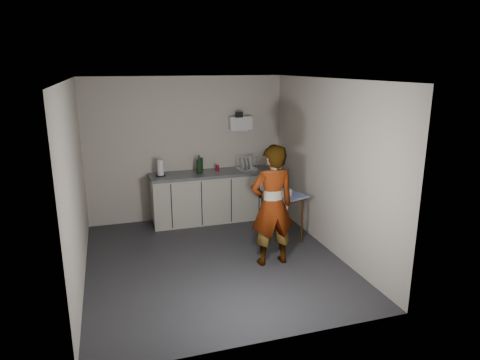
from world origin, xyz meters
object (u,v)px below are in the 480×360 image
object	(u,v)px
paper_towel	(160,168)
standing_man	(272,206)
kitchen_counter	(213,198)
bakery_box	(278,190)
soap_bottle	(199,164)
dark_bottle	(201,165)
dish_rack	(246,166)
side_table	(282,201)
soda_can	(217,168)

from	to	relation	value
paper_towel	standing_man	bearing A→B (deg)	-56.96
kitchen_counter	bakery_box	xyz separation A→B (m)	(0.75, -1.32, 0.46)
soap_bottle	dark_bottle	bearing A→B (deg)	54.32
soap_bottle	dark_bottle	distance (m)	0.08
standing_man	dish_rack	bearing A→B (deg)	-99.28
kitchen_counter	side_table	distance (m)	1.57
standing_man	dish_rack	xyz separation A→B (m)	(0.28, 2.04, 0.09)
dark_bottle	dish_rack	bearing A→B (deg)	-1.45
standing_man	bakery_box	distance (m)	0.77
paper_towel	soda_can	bearing A→B (deg)	1.80
kitchen_counter	bakery_box	bearing A→B (deg)	-60.35
side_table	dark_bottle	bearing A→B (deg)	107.93
standing_man	bakery_box	xyz separation A→B (m)	(0.37, 0.68, 0.01)
dish_rack	bakery_box	size ratio (longest dim) A/B	0.92
standing_man	soda_can	world-z (taller)	standing_man
side_table	standing_man	size ratio (longest dim) A/B	0.45
kitchen_counter	soda_can	size ratio (longest dim) A/B	18.91
kitchen_counter	dish_rack	world-z (taller)	dish_rack
soda_can	dish_rack	size ratio (longest dim) A/B	0.33
soap_bottle	bakery_box	distance (m)	1.66
side_table	soda_can	bearing A→B (deg)	99.44
standing_man	dark_bottle	distance (m)	2.14
dish_rack	bakery_box	distance (m)	1.37
kitchen_counter	standing_man	world-z (taller)	standing_man
standing_man	paper_towel	world-z (taller)	standing_man
paper_towel	bakery_box	world-z (taller)	paper_towel
side_table	dark_bottle	distance (m)	1.75
side_table	soda_can	size ratio (longest dim) A/B	6.71
soda_can	dark_bottle	xyz separation A→B (m)	(-0.30, 0.02, 0.07)
soap_bottle	paper_towel	distance (m)	0.69
soap_bottle	bakery_box	world-z (taller)	soap_bottle
soap_bottle	standing_man	bearing A→B (deg)	-72.98
soap_bottle	bakery_box	bearing A→B (deg)	-53.34
soap_bottle	dish_rack	bearing A→B (deg)	2.45
bakery_box	paper_towel	bearing A→B (deg)	127.20
bakery_box	side_table	bearing A→B (deg)	-13.02
bakery_box	dish_rack	bearing A→B (deg)	79.51
dark_bottle	dish_rack	size ratio (longest dim) A/B	0.74
soda_can	paper_towel	distance (m)	1.03
kitchen_counter	paper_towel	size ratio (longest dim) A/B	7.75
standing_man	soap_bottle	size ratio (longest dim) A/B	5.36
soda_can	bakery_box	world-z (taller)	bakery_box
bakery_box	soap_bottle	bearing A→B (deg)	112.22
paper_towel	dish_rack	xyz separation A→B (m)	(1.58, 0.04, -0.08)
side_table	soap_bottle	size ratio (longest dim) A/B	2.44
soap_bottle	soda_can	xyz separation A→B (m)	(0.34, 0.03, -0.10)
standing_man	paper_towel	xyz separation A→B (m)	(-1.30, 2.00, 0.17)
standing_man	soap_bottle	xyz separation A→B (m)	(-0.61, 2.00, 0.20)
side_table	bakery_box	world-z (taller)	bakery_box
standing_man	soda_can	distance (m)	2.05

